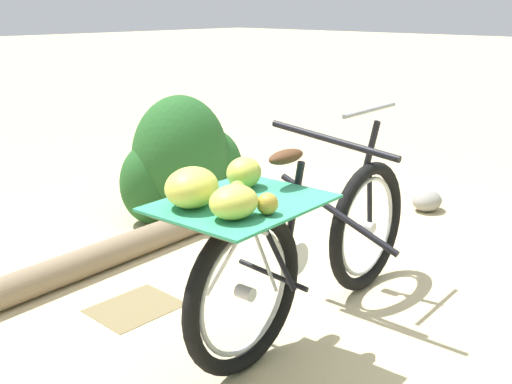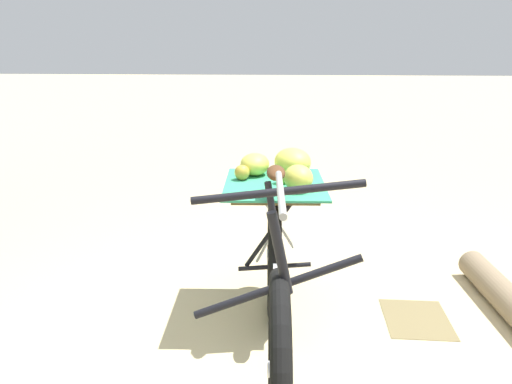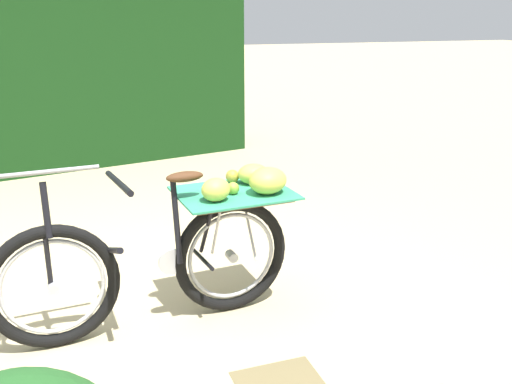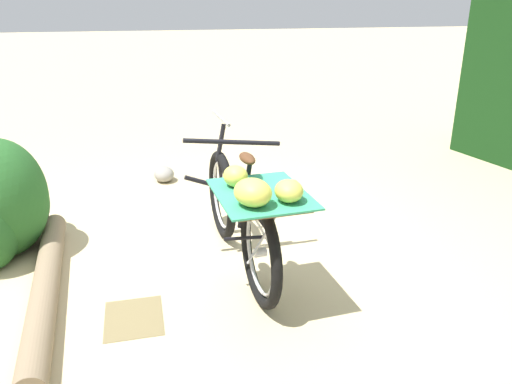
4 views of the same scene
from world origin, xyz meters
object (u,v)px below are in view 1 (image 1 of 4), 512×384
object	(u,v)px
bicycle	(298,241)
fallen_log	(131,245)
path_stone	(427,201)
shrub_cluster	(183,165)

from	to	relation	value
bicycle	fallen_log	bearing A→B (deg)	86.38
fallen_log	path_stone	distance (m)	2.33
path_stone	fallen_log	bearing A→B (deg)	-23.35
shrub_cluster	path_stone	xyz separation A→B (m)	(-1.38, 1.28, -0.33)
shrub_cluster	path_stone	distance (m)	1.91
fallen_log	shrub_cluster	bearing A→B (deg)	-154.28
bicycle	path_stone	size ratio (longest dim) A/B	6.92
bicycle	shrub_cluster	distance (m)	1.87
fallen_log	path_stone	world-z (taller)	fallen_log
bicycle	path_stone	world-z (taller)	bicycle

